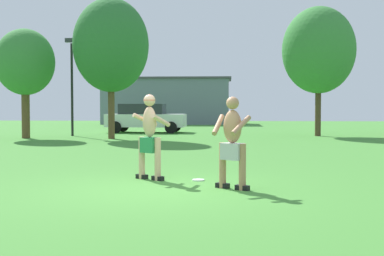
{
  "coord_description": "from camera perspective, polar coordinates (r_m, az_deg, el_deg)",
  "views": [
    {
      "loc": [
        1.24,
        -9.39,
        1.54
      ],
      "look_at": [
        0.5,
        1.7,
        1.04
      ],
      "focal_mm": 49.19,
      "sensor_mm": 36.0,
      "label": 1
    }
  ],
  "objects": [
    {
      "name": "ground_plane",
      "position": [
        9.6,
        -3.68,
        -6.69
      ],
      "size": [
        80.0,
        80.0,
        0.0
      ],
      "primitive_type": "plane",
      "color": "#428433"
    },
    {
      "name": "player_with_cap",
      "position": [
        10.79,
        -4.6,
        -0.47
      ],
      "size": [
        0.79,
        0.76,
        1.76
      ],
      "color": "black",
      "rests_on": "ground_plane"
    },
    {
      "name": "player_in_gray",
      "position": [
        9.57,
        4.39,
        -1.34
      ],
      "size": [
        0.72,
        0.79,
        1.69
      ],
      "color": "black",
      "rests_on": "ground_plane"
    },
    {
      "name": "frisbee",
      "position": [
        10.71,
        0.69,
        -5.65
      ],
      "size": [
        0.25,
        0.25,
        0.03
      ],
      "primitive_type": "cylinder",
      "color": "white",
      "rests_on": "ground_plane"
    },
    {
      "name": "car_white_near_post",
      "position": [
        29.04,
        -5.1,
        1.13
      ],
      "size": [
        4.35,
        2.13,
        1.58
      ],
      "color": "white",
      "rests_on": "ground_plane"
    },
    {
      "name": "lamp_post",
      "position": [
        26.56,
        -12.9,
        5.66
      ],
      "size": [
        0.6,
        0.24,
        4.78
      ],
      "color": "black",
      "rests_on": "ground_plane"
    },
    {
      "name": "outbuilding_behind_lot",
      "position": [
        42.73,
        -2.66,
        2.96
      ],
      "size": [
        10.28,
        5.35,
        3.67
      ],
      "color": "slate",
      "rests_on": "ground_plane"
    },
    {
      "name": "tree_left_field",
      "position": [
        25.26,
        -17.66,
        6.76
      ],
      "size": [
        2.68,
        2.68,
        4.99
      ],
      "color": "brown",
      "rests_on": "ground_plane"
    },
    {
      "name": "tree_right_field",
      "position": [
        24.07,
        -8.79,
        8.84
      ],
      "size": [
        3.39,
        3.39,
        6.3
      ],
      "color": "brown",
      "rests_on": "ground_plane"
    },
    {
      "name": "tree_behind_players",
      "position": [
        26.57,
        13.57,
        8.19
      ],
      "size": [
        3.54,
        3.54,
        6.31
      ],
      "color": "#4C3823",
      "rests_on": "ground_plane"
    }
  ]
}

